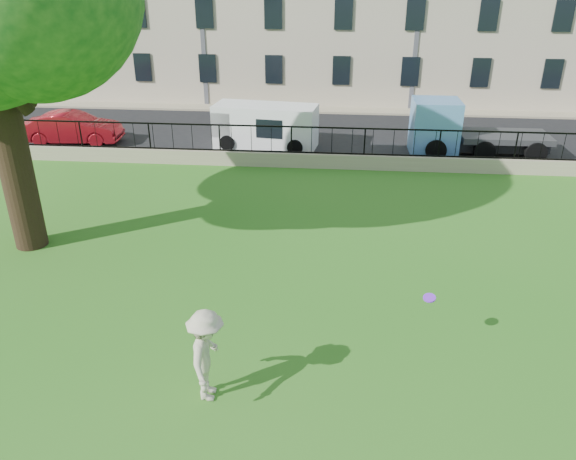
# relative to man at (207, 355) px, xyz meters

# --- Properties ---
(ground) EXTENTS (120.00, 120.00, 0.00)m
(ground) POSITION_rel_man_xyz_m (0.40, 1.93, -0.97)
(ground) COLOR #2C761C
(ground) RESTS_ON ground
(retaining_wall) EXTENTS (50.00, 0.40, 0.60)m
(retaining_wall) POSITION_rel_man_xyz_m (0.40, 13.93, -0.67)
(retaining_wall) COLOR gray
(retaining_wall) RESTS_ON ground
(iron_railing) EXTENTS (50.00, 0.05, 1.13)m
(iron_railing) POSITION_rel_man_xyz_m (0.40, 13.93, 0.18)
(iron_railing) COLOR black
(iron_railing) RESTS_ON retaining_wall
(street) EXTENTS (60.00, 9.00, 0.01)m
(street) POSITION_rel_man_xyz_m (0.40, 18.63, -0.97)
(street) COLOR black
(street) RESTS_ON ground
(sidewalk) EXTENTS (60.00, 1.40, 0.12)m
(sidewalk) POSITION_rel_man_xyz_m (0.40, 23.83, -0.91)
(sidewalk) COLOR gray
(sidewalk) RESTS_ON ground
(man) EXTENTS (0.76, 1.28, 1.95)m
(man) POSITION_rel_man_xyz_m (0.00, 0.00, 0.00)
(man) COLOR beige
(man) RESTS_ON ground
(frisbee) EXTENTS (0.31, 0.31, 0.12)m
(frisbee) POSITION_rel_man_xyz_m (4.40, 1.97, 0.31)
(frisbee) COLOR #812AF0
(red_sedan) EXTENTS (4.55, 1.88, 1.46)m
(red_sedan) POSITION_rel_man_xyz_m (-10.11, 16.33, -0.24)
(red_sedan) COLOR red
(red_sedan) RESTS_ON street
(white_van) EXTENTS (4.83, 2.38, 1.95)m
(white_van) POSITION_rel_man_xyz_m (-1.02, 16.60, 0.00)
(white_van) COLOR white
(white_van) RESTS_ON street
(blue_truck) EXTENTS (5.70, 2.04, 2.39)m
(blue_truck) POSITION_rel_man_xyz_m (8.37, 16.33, 0.22)
(blue_truck) COLOR #5C96D8
(blue_truck) RESTS_ON street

